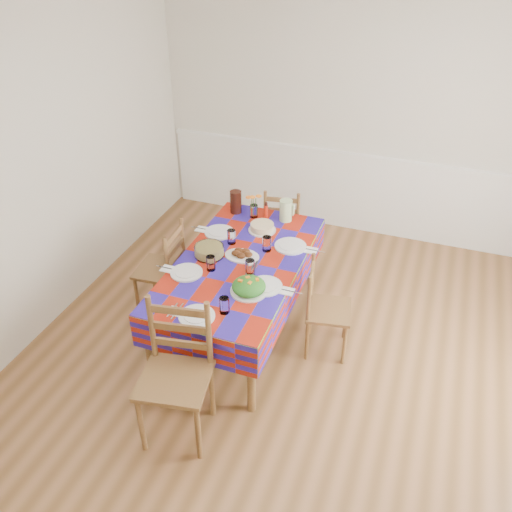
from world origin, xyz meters
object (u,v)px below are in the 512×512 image
Objects in this scene: meat_platter at (242,254)px; chair_far at (282,225)px; chair_right at (324,309)px; chair_near at (177,375)px; tea_pitcher at (236,202)px; dining_table at (240,269)px; chair_left at (164,270)px; green_pitcher at (286,210)px.

chair_far reaches higher than meat_platter.
chair_far is 1.38m from chair_right.
chair_near is 1.37m from chair_right.
chair_near is (0.33, -1.91, -0.31)m from tea_pitcher.
chair_near is at bearing -90.22° from meat_platter.
dining_table is 0.12m from meat_platter.
chair_near reaches higher than chair_right.
chair_right is at bearing 85.57° from chair_left.
chair_left reaches higher than meat_platter.
dining_table is 0.76m from chair_left.
tea_pitcher is at bearing 39.55° from chair_far.
tea_pitcher is at bearing -177.88° from green_pitcher.
meat_platter is 0.33× the size of chair_left.
chair_right is (1.07, -0.76, -0.41)m from tea_pitcher.
meat_platter is (-0.00, 0.07, 0.10)m from dining_table.
green_pitcher reaches higher than chair_right.
green_pitcher is 0.24× the size of chair_far.
chair_right is (1.47, -0.01, -0.03)m from chair_left.
chair_left is (-0.72, 1.15, -0.07)m from chair_near.
tea_pitcher is 0.24× the size of chair_left.
chair_right is at bearing 111.63° from chair_far.
chair_near is 2.31m from chair_far.
meat_platter is at bearing 79.08° from chair_far.
dining_table is 0.81m from green_pitcher.
green_pitcher is (0.16, 0.71, 0.08)m from meat_platter.
chair_far reaches higher than chair_right.
chair_left is (-0.73, 0.00, -0.19)m from dining_table.
chair_near is (-0.00, -1.22, -0.22)m from meat_platter.
dining_table is 1.16m from chair_near.
meat_platter is at bearing 79.82° from chair_near.
tea_pitcher reaches higher than chair_left.
chair_right is at bearing -0.55° from dining_table.
tea_pitcher is 0.93m from chair_left.
tea_pitcher reaches higher than meat_platter.
dining_table is 0.85m from tea_pitcher.
green_pitcher is 0.24× the size of chair_right.
meat_platter is 1.24m from chair_near.
green_pitcher is 0.22× the size of chair_left.
tea_pitcher is 0.26× the size of chair_right.
chair_near reaches higher than tea_pitcher.
green_pitcher is 0.93× the size of tea_pitcher.
green_pitcher is at bearing 2.12° from tea_pitcher.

